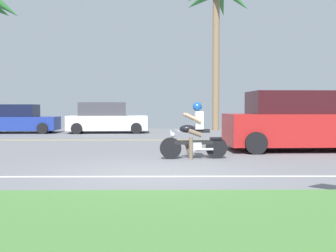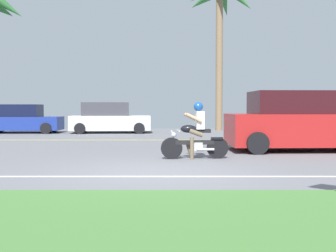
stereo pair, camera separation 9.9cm
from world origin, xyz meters
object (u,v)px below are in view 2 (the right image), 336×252
motorcyclist (194,135)px  suv_nearby (302,122)px  palm_tree_1 (218,4)px  parked_car_0 (20,120)px  parked_car_1 (108,119)px

motorcyclist → suv_nearby: bearing=30.7°
suv_nearby → palm_tree_1: (-1.24, 11.53, 6.42)m
parked_car_0 → palm_tree_1: (10.65, 2.46, 6.62)m
suv_nearby → parked_car_0: (-11.89, 9.07, -0.19)m
motorcyclist → suv_nearby: (3.47, 2.07, 0.27)m
motorcyclist → palm_tree_1: size_ratio=0.20×
motorcyclist → parked_car_0: bearing=127.1°
palm_tree_1 → parked_car_1: bearing=-157.9°
motorcyclist → palm_tree_1: palm_tree_1 is taller
parked_car_0 → suv_nearby: bearing=-37.3°
parked_car_1 → palm_tree_1: (6.03, 2.45, 6.57)m
suv_nearby → parked_car_0: bearing=142.7°
motorcyclist → parked_car_0: 13.95m
parked_car_1 → palm_tree_1: palm_tree_1 is taller
parked_car_0 → parked_car_1: parked_car_1 is taller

